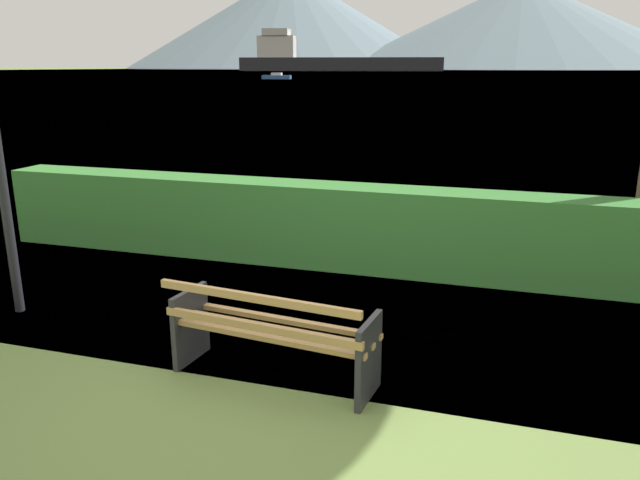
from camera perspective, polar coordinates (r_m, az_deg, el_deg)
ground_plane at (r=5.45m, az=-4.11°, el=-12.49°), size 1400.00×1400.00×0.00m
water_surface at (r=314.31m, az=17.55°, el=14.66°), size 620.00×620.00×0.00m
park_bench at (r=5.22m, az=-4.51°, el=-8.63°), size 1.82×0.75×0.87m
hedge_row at (r=8.04m, az=3.88°, el=1.11°), size 10.53×0.61×1.09m
cargo_ship_large at (r=314.05m, az=0.48°, el=16.37°), size 99.00×31.79×19.75m
sailboat_mid at (r=125.81m, az=-4.03°, el=14.83°), size 5.81×2.50×1.22m
distant_hills at (r=548.61m, az=26.44°, el=18.25°), size 823.87×353.10×86.09m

